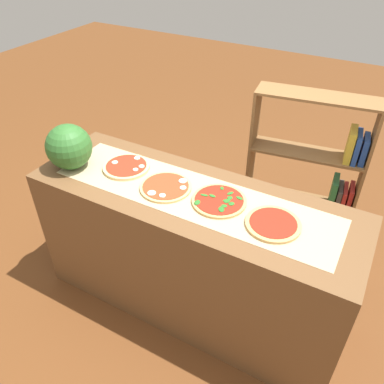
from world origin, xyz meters
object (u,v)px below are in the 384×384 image
Objects in this scene: pizza_plain_3 at (273,224)px; bookshelf at (316,184)px; pizza_mozzarella_0 at (126,167)px; watermelon at (69,147)px; pizza_mozzarella_1 at (166,187)px; pizza_spinach_2 at (219,201)px.

pizza_plain_3 is 1.04m from bookshelf.
watermelon is at bearing -155.19° from pizza_mozzarella_0.
pizza_plain_3 is 1.33m from watermelon.
bookshelf is at bearing 87.80° from pizza_plain_3.
bookshelf reaches higher than pizza_mozzarella_1.
pizza_spinach_2 is at bearing 5.85° from pizza_mozzarella_1.
watermelon reaches higher than pizza_spinach_2.
watermelon is 1.79m from bookshelf.
pizza_plain_3 is 1.03× the size of watermelon.
watermelon is 0.22× the size of bookshelf.
pizza_plain_3 is (0.33, -0.04, -0.00)m from pizza_spinach_2.
pizza_plain_3 is at bearing -0.56° from pizza_mozzarella_1.
pizza_plain_3 is at bearing 3.33° from watermelon.
watermelon reaches higher than pizza_plain_3.
pizza_mozzarella_0 is 0.97× the size of pizza_mozzarella_1.
bookshelf is at bearing 37.84° from watermelon.
watermelon is (-0.32, -0.15, 0.13)m from pizza_mozzarella_0.
watermelon is (-0.65, -0.08, 0.13)m from pizza_mozzarella_1.
pizza_mozzarella_1 is at bearing 7.28° from watermelon.
pizza_mozzarella_0 reaches higher than pizza_plain_3.
watermelon is at bearing -176.67° from pizza_plain_3.
pizza_mozzarella_1 is 1.05× the size of pizza_plain_3.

